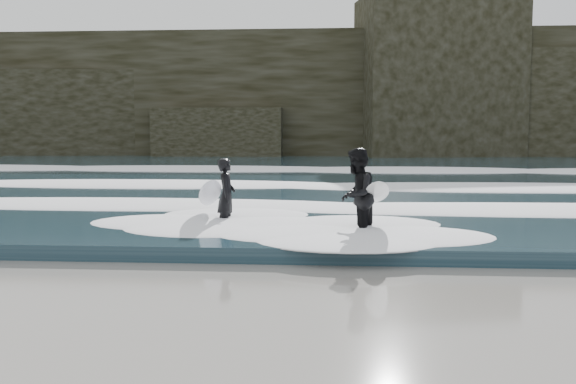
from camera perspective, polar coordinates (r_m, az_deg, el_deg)
name	(u,v)px	position (r m, az deg, el deg)	size (l,w,h in m)	color
ground	(250,314)	(8.43, -3.37, -10.81)	(120.00, 120.00, 0.00)	#7D7557
sea	(317,168)	(37.09, 2.55, 2.16)	(90.00, 52.00, 0.30)	#1C333E
headland	(323,98)	(54.09, 3.11, 8.38)	(70.00, 9.00, 10.00)	black
foam_near	(295,203)	(17.16, 0.59, -1.02)	(60.00, 3.20, 0.20)	white
foam_mid	(306,181)	(24.12, 1.64, 0.95)	(60.00, 4.00, 0.24)	white
foam_far	(314,167)	(33.09, 2.35, 2.26)	(60.00, 4.80, 0.30)	white
surfer_left	(223,195)	(14.97, -5.76, -0.25)	(1.10, 1.84, 1.70)	black
surfer_right	(358,196)	(13.45, 6.22, -0.32)	(1.19, 1.84, 1.99)	black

